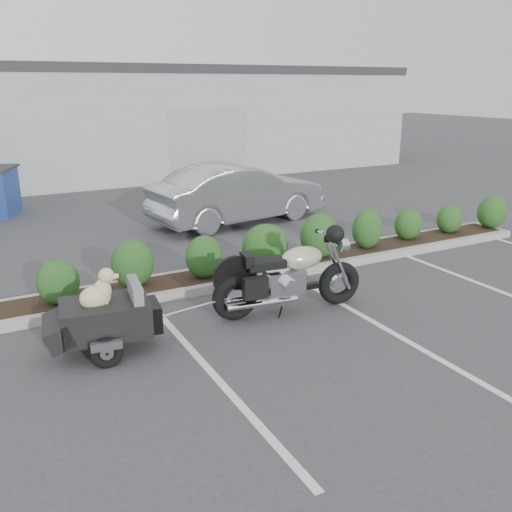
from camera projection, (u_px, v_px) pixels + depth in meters
name	position (u px, v px, depth m)	size (l,w,h in m)	color
ground	(288.00, 327.00, 7.84)	(90.00, 90.00, 0.00)	#38383A
planter_kerb	(272.00, 268.00, 10.11)	(12.00, 1.00, 0.15)	#9E9E93
building	(66.00, 119.00, 21.51)	(26.00, 10.00, 4.00)	#9EA099
motorcycle	(289.00, 277.00, 8.19)	(2.44, 0.92, 1.40)	black
pet_trailer	(104.00, 317.00, 6.99)	(1.97, 1.11, 1.16)	black
sedan	(238.00, 193.00, 13.55)	(1.57, 4.49, 1.48)	#ABAAB1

